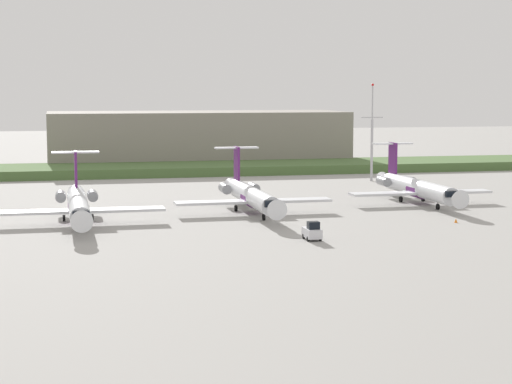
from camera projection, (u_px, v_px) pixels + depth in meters
The scene contains 9 objects.
ground_plane at pixel (228, 196), 150.29m from camera, with size 500.00×500.00×0.00m, color #9E9B96.
grass_berm at pixel (191, 169), 190.99m from camera, with size 320.00×20.00×1.91m, color #4C6B38.
regional_jet_nearest at pixel (78, 204), 119.20m from camera, with size 22.81×31.00×9.00m.
regional_jet_second at pixel (251, 195), 129.27m from camera, with size 22.81×31.00×9.00m.
regional_jet_third at pixel (417, 187), 139.97m from camera, with size 22.81×31.00×9.00m.
antenna_mast at pixel (372, 140), 173.52m from camera, with size 4.40×0.50×19.05m.
distant_hangar at pixel (197, 138), 211.86m from camera, with size 69.76×25.27×12.63m, color gray.
baggage_tug at pixel (312, 232), 105.78m from camera, with size 1.72×3.20×2.30m.
safety_cone_front_marker at pixel (456, 221), 119.72m from camera, with size 0.44×0.44×0.55m, color orange.
Camera 1 is at (-28.36, -116.58, 17.86)m, focal length 62.31 mm.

